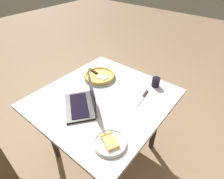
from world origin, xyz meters
The scene contains 7 objects.
ground_plane centered at (0.00, 0.00, 0.00)m, with size 12.00×12.00×0.00m, color #907255.
dining_table centered at (0.00, 0.00, 0.68)m, with size 1.03×1.09×0.77m.
laptop centered at (-0.04, -0.18, 0.82)m, with size 0.40×0.38×0.22m.
pizza_plate centered at (0.34, -0.32, 0.79)m, with size 0.22×0.22×0.04m.
pizza_tray centered at (-0.22, 0.20, 0.79)m, with size 0.33×0.33×0.04m.
table_knife centered at (0.26, 0.22, 0.78)m, with size 0.06×0.22×0.01m.
drink_cup centered at (0.26, 0.42, 0.82)m, with size 0.07×0.07×0.08m.
Camera 1 is at (0.80, -0.87, 1.76)m, focal length 29.02 mm.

